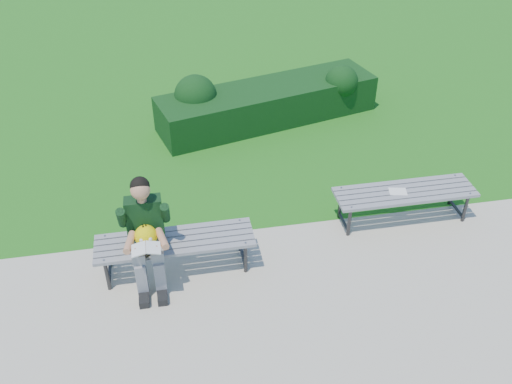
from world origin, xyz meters
TOP-DOWN VIEW (x-y plane):
  - ground at (0.00, 0.00)m, footprint 80.00×80.00m
  - walkway at (0.00, -1.75)m, footprint 30.00×3.50m
  - hedge at (0.46, 2.88)m, footprint 3.83×1.83m
  - bench_left at (-1.25, -0.55)m, footprint 1.80×0.50m
  - bench_right at (1.69, -0.13)m, footprint 1.80×0.50m
  - seated_boy at (-1.55, -0.65)m, footprint 0.56×0.76m
  - paper_sheet at (1.59, -0.13)m, footprint 0.25×0.20m

SIDE VIEW (x-z plane):
  - ground at x=0.00m, z-range 0.00..0.00m
  - walkway at x=0.00m, z-range 0.00..0.02m
  - hedge at x=0.46m, z-range -0.10..0.81m
  - bench_left at x=-1.25m, z-range 0.19..0.64m
  - bench_right at x=1.69m, z-range 0.19..0.64m
  - paper_sheet at x=1.59m, z-range 0.47..0.48m
  - seated_boy at x=-1.55m, z-range 0.06..1.37m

